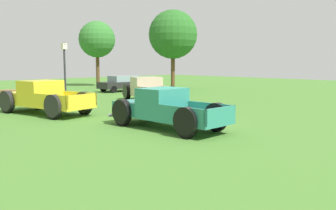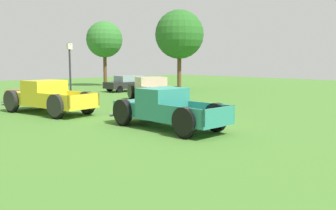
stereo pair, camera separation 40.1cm
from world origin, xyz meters
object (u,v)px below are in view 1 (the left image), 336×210
Objects in this scene: pickup_truck_foreground at (161,109)px; picnic_table at (17,94)px; pickup_truck_behind_right at (40,98)px; oak_tree_center at (173,35)px; sedan_distant_a at (122,83)px; oak_tree_east at (97,40)px; pickup_truck_behind_left at (146,90)px; lamp_post_near at (65,71)px.

pickup_truck_foreground is 12.52m from picnic_table.
oak_tree_center is at bearing 21.72° from pickup_truck_behind_right.
pickup_truck_behind_right reaches higher than sedan_distant_a.
sedan_distant_a is (10.82, 7.80, -0.07)m from pickup_truck_behind_right.
oak_tree_east is 9.08m from oak_tree_center.
pickup_truck_behind_left is at bearing -144.83° from oak_tree_center.
sedan_distant_a is at bearing 35.77° from pickup_truck_behind_right.
picnic_table is at bearing -178.21° from oak_tree_center.
pickup_truck_foreground is 0.71× the size of oak_tree_center.
sedan_distant_a is at bearing 27.93° from lamp_post_near.
sedan_distant_a is (9.20, 14.69, -0.03)m from pickup_truck_foreground.
pickup_truck_foreground is 7.08m from pickup_truck_behind_right.
pickup_truck_behind_right is 1.39× the size of sedan_distant_a.
oak_tree_center is (11.74, 2.16, 2.94)m from lamp_post_near.
pickup_truck_behind_left is 1.36× the size of sedan_distant_a.
picnic_table is 0.35× the size of oak_tree_east.
pickup_truck_foreground is 19.21m from oak_tree_center.
oak_tree_east reaches higher than pickup_truck_foreground.
picnic_table is at bearing 143.81° from lamp_post_near.
oak_tree_center is (15.19, 6.05, 4.12)m from pickup_truck_behind_right.
pickup_truck_behind_left is 5.23m from lamp_post_near.
lamp_post_near is at bearing -131.22° from oak_tree_east.
oak_tree_east is at bearing 62.24° from pickup_truck_foreground.
picnic_table is 14.77m from oak_tree_center.
pickup_truck_behind_right is at bearing -158.28° from oak_tree_center.
lamp_post_near is 3.26m from picnic_table.
lamp_post_near is 14.87m from oak_tree_east.
sedan_distant_a is 0.56× the size of oak_tree_center.
pickup_truck_behind_right is at bearing -131.32° from oak_tree_east.
pickup_truck_foreground is 2.16× the size of picnic_table.
pickup_truck_behind_left is at bearing 52.83° from pickup_truck_foreground.
oak_tree_east is (11.46, 21.77, 4.02)m from pickup_truck_foreground.
pickup_truck_behind_left is 10.71m from oak_tree_center.
oak_tree_center reaches higher than pickup_truck_behind_left.
oak_tree_center is (14.09, 0.44, 4.40)m from picnic_table.
lamp_post_near is (-3.67, 3.53, 1.21)m from pickup_truck_behind_left.
oak_tree_east is at bearing 48.68° from pickup_truck_behind_right.
pickup_truck_behind_right is 0.78× the size of oak_tree_center.
lamp_post_near is (1.83, 10.78, 1.22)m from pickup_truck_foreground.
lamp_post_near is 12.30m from oak_tree_center.
pickup_truck_foreground is at bearing -99.65° from lamp_post_near.
pickup_truck_behind_right is at bearing -144.23° from sedan_distant_a.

